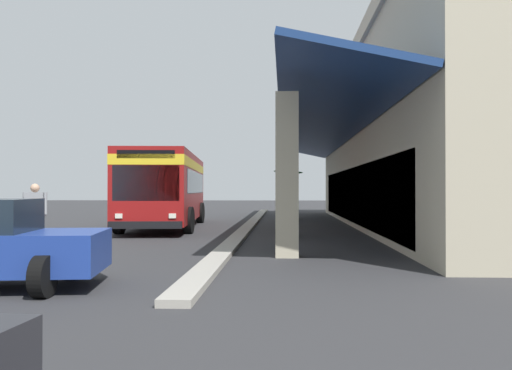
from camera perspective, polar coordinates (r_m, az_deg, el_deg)
ground at (r=26.00m, az=9.28°, el=-4.07°), size 120.00×120.00×0.00m
curb_strip at (r=25.35m, az=-0.56°, el=-4.04°), size 35.49×0.50×0.12m
plaza_building at (r=26.63m, az=20.67°, el=4.45°), size 29.88×13.72×7.80m
transit_bus at (r=24.48m, az=-9.16°, el=0.04°), size 11.38×3.51×3.34m
pedestrian at (r=16.43m, az=-21.73°, el=-2.56°), size 0.36×0.71×1.79m
potted_palm at (r=30.11m, az=3.16°, el=-2.46°), size 2.10×1.62×2.77m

